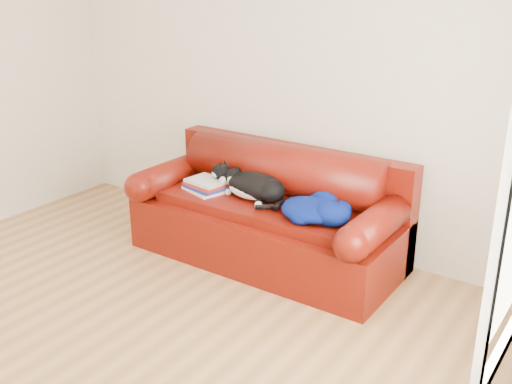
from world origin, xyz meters
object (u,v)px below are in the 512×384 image
(book_stack, at_px, (206,185))
(cat, at_px, (255,187))
(blanket, at_px, (315,209))
(sofa_base, at_px, (266,231))

(book_stack, relative_size, cat, 0.54)
(cat, bearing_deg, blanket, 3.53)
(sofa_base, distance_m, cat, 0.37)
(sofa_base, relative_size, cat, 3.00)
(sofa_base, xyz_separation_m, book_stack, (-0.51, -0.11, 0.31))
(book_stack, bearing_deg, blanket, 0.18)
(book_stack, bearing_deg, sofa_base, 12.51)
(book_stack, relative_size, blanket, 0.63)
(sofa_base, xyz_separation_m, cat, (-0.09, -0.04, 0.36))
(cat, xyz_separation_m, blanket, (0.57, -0.07, -0.03))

